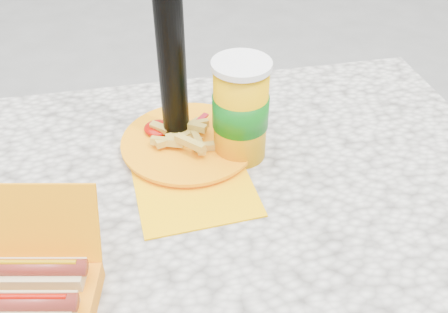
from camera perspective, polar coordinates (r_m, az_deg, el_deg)
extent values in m
cube|color=beige|center=(0.88, -3.86, -5.78)|extent=(1.20, 0.80, 0.05)
cylinder|color=black|center=(1.47, 14.61, -5.21)|extent=(0.07, 0.07, 0.70)
cube|color=#FF9105|center=(0.75, -21.43, -15.34)|extent=(0.20, 0.15, 0.03)
cube|color=#FF9105|center=(0.75, -20.93, -7.16)|extent=(0.19, 0.08, 0.11)
cube|color=tan|center=(0.72, -22.42, -16.18)|extent=(0.16, 0.07, 0.04)
cylinder|color=maroon|center=(0.71, -22.88, -15.09)|extent=(0.16, 0.06, 0.02)
cylinder|color=#9E0800|center=(0.70, -23.10, -14.55)|extent=(0.14, 0.03, 0.01)
cube|color=tan|center=(0.75, -21.16, -12.84)|extent=(0.16, 0.07, 0.04)
cylinder|color=maroon|center=(0.74, -21.57, -11.72)|extent=(0.16, 0.06, 0.02)
cylinder|color=#B47B00|center=(0.73, -21.77, -11.17)|extent=(0.14, 0.03, 0.01)
cube|color=#FFB100|center=(0.88, -3.43, -3.47)|extent=(0.22, 0.22, 0.00)
cylinder|color=#FF9105|center=(0.97, -4.02, 1.59)|extent=(0.25, 0.25, 0.01)
cylinder|color=#FF9105|center=(0.96, -4.03, 1.81)|extent=(0.26, 0.26, 0.01)
cube|color=gold|center=(0.94, -6.52, 1.69)|extent=(0.06, 0.04, 0.02)
cube|color=gold|center=(0.95, -4.83, 2.44)|extent=(0.06, 0.03, 0.02)
cube|color=gold|center=(0.91, -3.91, 1.57)|extent=(0.05, 0.05, 0.01)
cube|color=gold|center=(0.96, -4.22, 2.29)|extent=(0.05, 0.05, 0.01)
cube|color=gold|center=(0.97, -6.80, 3.08)|extent=(0.06, 0.05, 0.02)
cube|color=gold|center=(0.98, -4.06, 3.26)|extent=(0.06, 0.05, 0.02)
cube|color=gold|center=(0.95, -3.81, 3.53)|extent=(0.06, 0.05, 0.01)
cube|color=gold|center=(0.93, -1.54, 1.19)|extent=(0.06, 0.02, 0.01)
cube|color=gold|center=(0.93, -3.01, 1.60)|extent=(0.02, 0.06, 0.02)
cube|color=gold|center=(0.97, -3.84, 3.19)|extent=(0.06, 0.05, 0.02)
cube|color=gold|center=(0.94, -5.99, 1.90)|extent=(0.06, 0.03, 0.01)
cube|color=gold|center=(0.96, -3.59, 3.58)|extent=(0.06, 0.02, 0.02)
ellipsoid|color=#9E0800|center=(0.99, -7.58, 3.25)|extent=(0.05, 0.05, 0.02)
cube|color=red|center=(0.96, -3.70, 3.31)|extent=(0.08, 0.09, 0.00)
cylinder|color=#EBA200|center=(0.90, 1.89, 4.95)|extent=(0.10, 0.10, 0.18)
cylinder|color=#0A6110|center=(0.90, 1.90, 5.25)|extent=(0.10, 0.10, 0.06)
cylinder|color=white|center=(0.85, 2.03, 10.43)|extent=(0.10, 0.10, 0.01)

